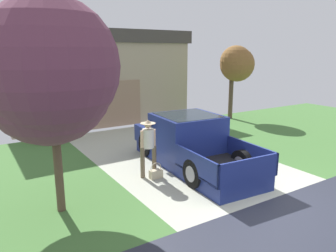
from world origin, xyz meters
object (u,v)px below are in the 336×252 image
house_with_garage (91,75)px  front_yard_tree (49,74)px  handbag (156,173)px  neighbor_tree (237,64)px  wheeled_trash_bin (48,129)px  person_with_hat (148,143)px  pickup_truck (188,143)px

house_with_garage → front_yard_tree: (-4.39, -10.27, 0.81)m
handbag → neighbor_tree: bearing=32.6°
house_with_garage → handbag: bearing=-98.8°
wheeled_trash_bin → house_with_garage: bearing=50.7°
handbag → neighbor_tree: (7.94, 5.09, 2.84)m
person_with_hat → wheeled_trash_bin: 5.62m
pickup_truck → handbag: 1.69m
pickup_truck → house_with_garage: size_ratio=0.56×
person_with_hat → house_with_garage: 9.58m
person_with_hat → front_yard_tree: front_yard_tree is taller
handbag → neighbor_tree: 9.84m
front_yard_tree → wheeled_trash_bin: size_ratio=4.51×
pickup_truck → wheeled_trash_bin: (-3.31, 5.06, -0.15)m
pickup_truck → neighbor_tree: bearing=39.3°
neighbor_tree → wheeled_trash_bin: neighbor_tree is taller
handbag → neighbor_tree: size_ratio=0.12×
pickup_truck → handbag: (-1.51, -0.51, -0.57)m
pickup_truck → neighbor_tree: 8.21m
wheeled_trash_bin → front_yard_tree: bearing=-100.0°
pickup_truck → wheeled_trash_bin: pickup_truck is taller
house_with_garage → front_yard_tree: size_ratio=1.98×
front_yard_tree → wheeled_trash_bin: bearing=80.0°
front_yard_tree → wheeled_trash_bin: 6.87m
house_with_garage → wheeled_trash_bin: size_ratio=8.90×
person_with_hat → handbag: size_ratio=3.63×
handbag → wheeled_trash_bin: (-1.80, 5.57, 0.42)m
house_with_garage → wheeled_trash_bin: bearing=-129.3°
pickup_truck → handbag: bearing=-157.3°
person_with_hat → house_with_garage: house_with_garage is taller
handbag → pickup_truck: bearing=18.8°
pickup_truck → handbag: pickup_truck is taller
wheeled_trash_bin → person_with_hat: bearing=-72.5°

